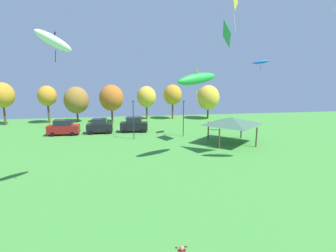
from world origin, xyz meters
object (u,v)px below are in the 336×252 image
Objects in this scene: light_post_0 at (133,117)px; light_post_1 at (183,116)px; kite_flying_8 at (197,79)px; parked_car_second_from_left at (100,126)px; parked_car_third_from_left at (134,125)px; kite_flying_0 at (227,34)px; treeline_tree_0 at (2,95)px; treeline_tree_6 at (208,97)px; treeline_tree_2 at (76,100)px; kite_flying_10 at (236,2)px; park_pavilion at (232,121)px; treeline_tree_3 at (111,98)px; kite_flying_2 at (261,62)px; treeline_tree_4 at (147,97)px; treeline_tree_1 at (47,96)px; parked_car_leftmost at (63,128)px; kite_flying_6 at (54,41)px; treeline_tree_5 at (173,95)px.

light_post_0 is 1.03× the size of light_post_1.
kite_flying_8 is 12.12m from light_post_1.
parked_car_third_from_left is (5.43, 0.18, 0.04)m from parked_car_second_from_left.
kite_flying_0 reaches higher than treeline_tree_0.
kite_flying_0 is 0.50× the size of treeline_tree_6.
kite_flying_0 is 31.61m from treeline_tree_2.
kite_flying_10 reaches higher than park_pavilion.
treeline_tree_3 is at bearing 137.48° from kite_flying_10.
light_post_1 is 17.60m from treeline_tree_3.
kite_flying_2 is at bearing 26.41° from kite_flying_10.
kite_flying_10 is 0.66× the size of treeline_tree_0.
kite_flying_2 reaches higher than treeline_tree_4.
treeline_tree_1 reaches higher than treeline_tree_2.
kite_flying_8 is 1.16× the size of parked_car_third_from_left.
treeline_tree_2 is at bearing 90.61° from parked_car_leftmost.
kite_flying_0 is 23.34m from parked_car_second_from_left.
parked_car_leftmost is 0.66× the size of treeline_tree_1.
treeline_tree_6 is at bearing 27.03° from parked_car_second_from_left.
kite_flying_6 is 19.43m from light_post_0.
treeline_tree_3 is at bearing -11.61° from treeline_tree_2.
treeline_tree_2 reaches higher than parked_car_second_from_left.
kite_flying_10 reaches higher than treeline_tree_3.
treeline_tree_1 is at bearing 107.56° from kite_flying_6.
kite_flying_0 is 1.06× the size of kite_flying_6.
kite_flying_10 reaches higher than parked_car_third_from_left.
kite_flying_8 is at bearing -139.83° from kite_flying_2.
kite_flying_6 is at bearing -127.98° from light_post_1.
parked_car_third_from_left is 0.65× the size of treeline_tree_2.
kite_flying_2 is at bearing -76.53° from treeline_tree_6.
treeline_tree_5 is (19.16, 11.93, 3.85)m from parked_car_leftmost.
kite_flying_2 reaches higher than kite_flying_8.
treeline_tree_4 is (-4.40, 15.99, 1.51)m from light_post_1.
treeline_tree_1 is 12.00m from treeline_tree_3.
kite_flying_10 is at bearing -13.39° from parked_car_leftmost.
parked_car_leftmost is at bearing 103.25° from kite_flying_6.
kite_flying_2 is at bearing 34.23° from kite_flying_6.
parked_car_second_from_left is at bearing 139.09° from light_post_0.
light_post_0 reaches higher than parked_car_second_from_left.
treeline_tree_2 is (-10.61, 15.37, 1.08)m from light_post_0.
kite_flying_0 is 0.68× the size of kite_flying_10.
kite_flying_6 is 0.59× the size of light_post_0.
treeline_tree_2 is at bearing 137.99° from kite_flying_0.
treeline_tree_2 is 13.73m from treeline_tree_4.
parked_car_second_from_left is at bearing 4.97° from parked_car_leftmost.
parked_car_leftmost is at bearing -64.74° from treeline_tree_1.
treeline_tree_5 is (-3.25, 20.87, -9.19)m from kite_flying_0.
treeline_tree_5 is (19.05, 0.79, 0.74)m from treeline_tree_2.
kite_flying_0 is 1.37× the size of kite_flying_2.
treeline_tree_5 reaches higher than light_post_0.
kite_flying_2 is at bearing 1.94° from light_post_0.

